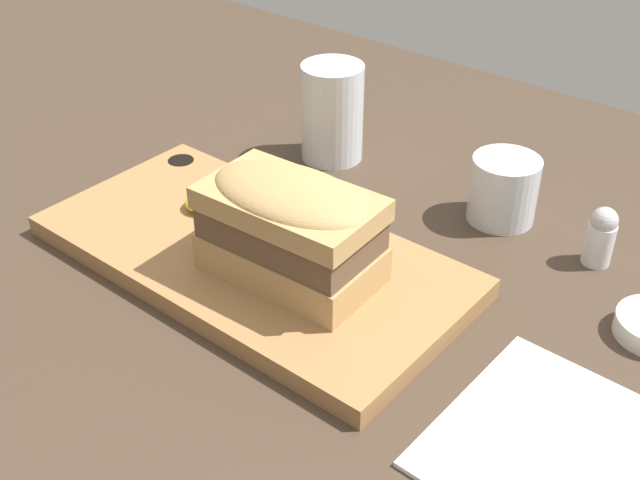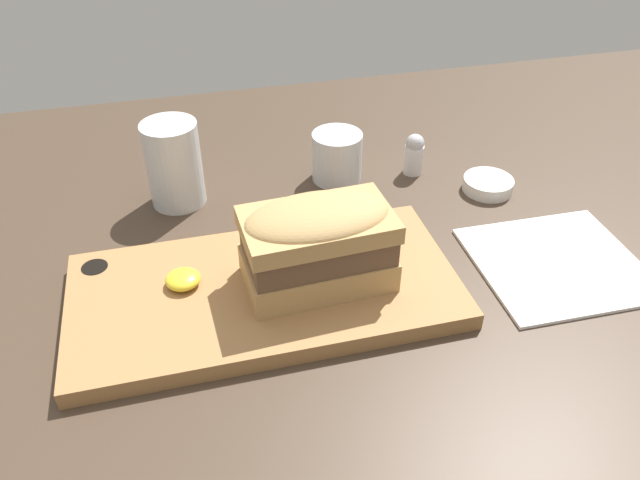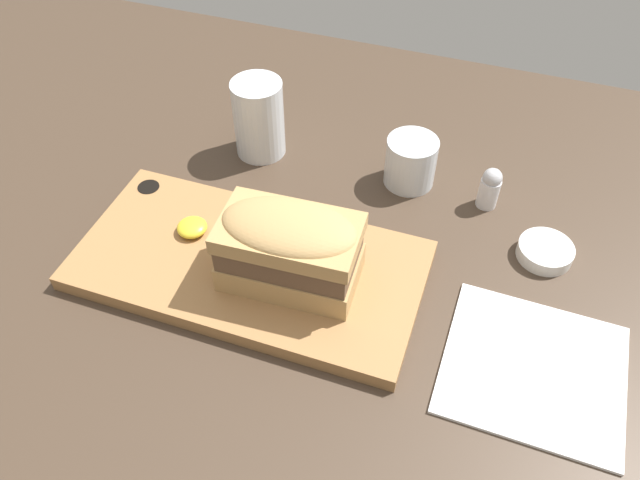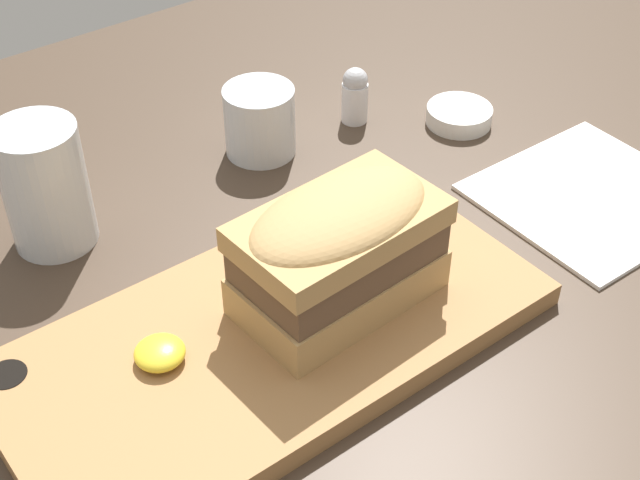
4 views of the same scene
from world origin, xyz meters
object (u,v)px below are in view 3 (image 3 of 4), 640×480
serving_board (249,265)px  napkin (533,369)px  salt_shaker (490,188)px  wine_glass (410,164)px  condiment_dish (545,251)px  water_glass (259,123)px  sandwich (290,246)px

serving_board → napkin: 32.47cm
serving_board → salt_shaker: salt_shaker is taller
wine_glass → condiment_dish: bearing=-23.2°
wine_glass → napkin: size_ratio=0.36×
water_glass → napkin: size_ratio=0.59×
water_glass → wine_glass: 20.91cm
serving_board → salt_shaker: bearing=39.8°
sandwich → water_glass: sandwich is taller
salt_shaker → sandwich: bearing=-131.8°
serving_board → sandwich: size_ratio=2.61×
salt_shaker → wine_glass: bearing=173.6°
sandwich → wine_glass: sandwich is taller
wine_glass → sandwich: bearing=-110.3°
serving_board → water_glass: 22.21cm
serving_board → condiment_dish: bearing=22.7°
wine_glass → serving_board: bearing=-122.8°
sandwich → napkin: (26.84, -1.98, -6.62)cm
sandwich → condiment_dish: (26.31, 14.04, -5.96)cm
napkin → condiment_dish: condiment_dish is taller
wine_glass → condiment_dish: wine_glass is taller
serving_board → sandwich: sandwich is taller
serving_board → water_glass: bearing=109.2°
napkin → condiment_dish: bearing=91.9°
serving_board → salt_shaker: size_ratio=6.89×
water_glass → salt_shaker: bearing=-1.3°
napkin → salt_shaker: 24.31cm
water_glass → salt_shaker: (31.21, -0.71, -1.76)cm
condiment_dish → napkin: bearing=-88.1°
water_glass → condiment_dish: bearing=-10.7°
napkin → condiment_dish: (-0.52, 16.02, 0.66)cm
serving_board → water_glass: water_glass is taller
serving_board → wine_glass: bearing=57.2°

